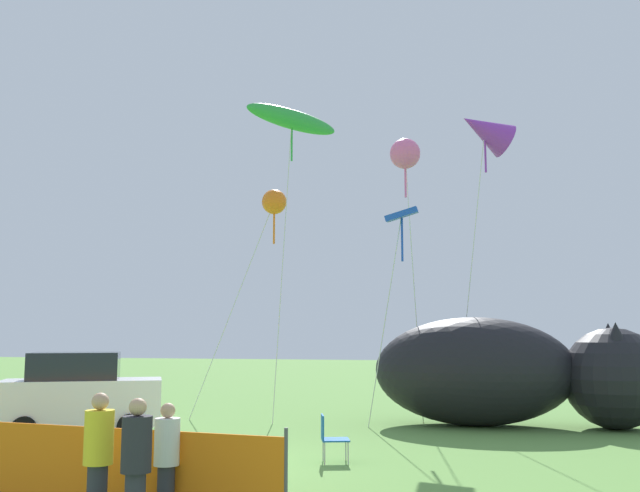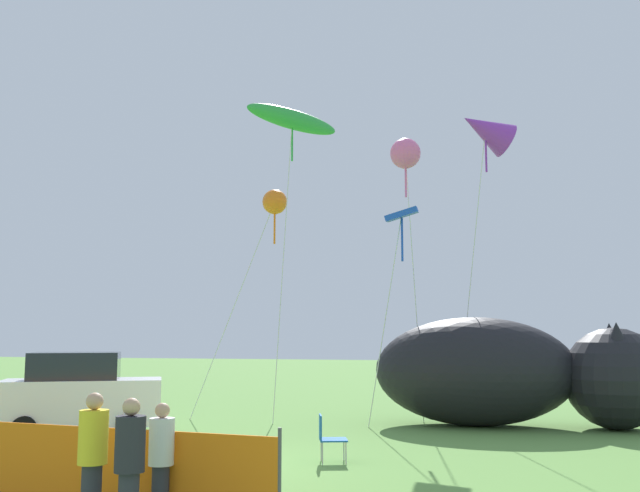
{
  "view_description": "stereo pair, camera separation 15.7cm",
  "coord_description": "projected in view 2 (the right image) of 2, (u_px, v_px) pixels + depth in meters",
  "views": [
    {
      "loc": [
        5.73,
        -13.26,
        2.47
      ],
      "look_at": [
        0.95,
        5.64,
        4.94
      ],
      "focal_mm": 40.0,
      "sensor_mm": 36.0,
      "label": 1
    },
    {
      "loc": [
        5.88,
        -13.22,
        2.47
      ],
      "look_at": [
        0.95,
        5.64,
        4.94
      ],
      "focal_mm": 40.0,
      "sensor_mm": 36.0,
      "label": 2
    }
  ],
  "objects": [
    {
      "name": "ground_plane",
      "position": [
        200.0,
        464.0,
        13.86
      ],
      "size": [
        120.0,
        120.0,
        0.0
      ],
      "primitive_type": "plane",
      "color": "#609342"
    },
    {
      "name": "parked_car",
      "position": [
        80.0,
        395.0,
        17.92
      ],
      "size": [
        4.21,
        3.25,
        2.06
      ],
      "rotation": [
        0.0,
        0.0,
        0.47
      ],
      "color": "white",
      "rests_on": "ground"
    },
    {
      "name": "folding_chair",
      "position": [
        328.0,
        435.0,
        14.03
      ],
      "size": [
        0.67,
        0.67,
        0.92
      ],
      "rotation": [
        0.0,
        0.0,
        0.31
      ],
      "color": "#1959A5",
      "rests_on": "ground"
    },
    {
      "name": "inflatable_cat",
      "position": [
        509.0,
        376.0,
        19.6
      ],
      "size": [
        7.82,
        3.17,
        2.99
      ],
      "rotation": [
        0.0,
        0.0,
        0.03
      ],
      "color": "black",
      "rests_on": "ground"
    },
    {
      "name": "safety_fence",
      "position": [
        11.0,
        463.0,
        10.61
      ],
      "size": [
        8.75,
        0.99,
        1.3
      ],
      "rotation": [
        0.0,
        0.0,
        -0.11
      ],
      "color": "orange",
      "rests_on": "ground"
    },
    {
      "name": "spectator_in_black_shirt",
      "position": [
        93.0,
        454.0,
        9.21
      ],
      "size": [
        0.38,
        0.38,
        1.73
      ],
      "color": "#2D2D38",
      "rests_on": "ground"
    },
    {
      "name": "spectator_in_blue_shirt",
      "position": [
        130.0,
        462.0,
        8.75
      ],
      "size": [
        0.37,
        0.37,
        1.71
      ],
      "color": "#2D2D38",
      "rests_on": "ground"
    },
    {
      "name": "spectator_in_grey_shirt",
      "position": [
        161.0,
        457.0,
        9.58
      ],
      "size": [
        0.34,
        0.34,
        1.57
      ],
      "color": "#2D2D38",
      "rests_on": "ground"
    },
    {
      "name": "kite_purple_delta",
      "position": [
        485.0,
        130.0,
        21.3
      ],
      "size": [
        2.09,
        1.76,
        9.41
      ],
      "color": "silver",
      "rests_on": "ground"
    },
    {
      "name": "kite_green_fish",
      "position": [
        292.0,
        120.0,
        21.74
      ],
      "size": [
        2.65,
        2.53,
        9.53
      ],
      "color": "silver",
      "rests_on": "ground"
    },
    {
      "name": "kite_blue_box",
      "position": [
        401.0,
        218.0,
        19.54
      ],
      "size": [
        1.54,
        0.95,
        6.05
      ],
      "color": "silver",
      "rests_on": "ground"
    },
    {
      "name": "kite_orange_flower",
      "position": [
        274.0,
        203.0,
        21.8
      ],
      "size": [
        2.84,
        0.86,
        6.93
      ],
      "color": "silver",
      "rests_on": "ground"
    },
    {
      "name": "kite_pink_octopus",
      "position": [
        405.0,
        154.0,
        20.78
      ],
      "size": [
        0.89,
        1.21,
        8.21
      ],
      "color": "silver",
      "rests_on": "ground"
    }
  ]
}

